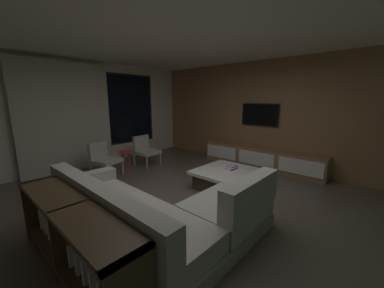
{
  "coord_description": "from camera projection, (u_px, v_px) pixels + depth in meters",
  "views": [
    {
      "loc": [
        -2.47,
        -2.29,
        1.74
      ],
      "look_at": [
        1.01,
        0.85,
        0.79
      ],
      "focal_mm": 20.69,
      "sensor_mm": 36.0,
      "label": 1
    }
  ],
  "objects": [
    {
      "name": "floor",
      "position": [
        189.0,
        207.0,
        3.65
      ],
      "size": [
        9.2,
        9.2,
        0.0
      ],
      "primitive_type": "plane",
      "color": "#564C44"
    },
    {
      "name": "mounted_tv",
      "position": [
        260.0,
        115.0,
        5.69
      ],
      "size": [
        0.05,
        0.98,
        0.57
      ],
      "color": "black"
    },
    {
      "name": "ceiling",
      "position": [
        189.0,
        30.0,
        3.11
      ],
      "size": [
        8.2,
        8.2,
        0.0
      ],
      "primitive_type": "plane",
      "color": "silver"
    },
    {
      "name": "accent_chair_near_window",
      "position": [
        145.0,
        149.0,
        5.91
      ],
      "size": [
        0.58,
        0.6,
        0.78
      ],
      "color": "#B2ADA0",
      "rests_on": "floor"
    },
    {
      "name": "media_wall",
      "position": [
        271.0,
        115.0,
        5.6
      ],
      "size": [
        0.12,
        7.8,
        2.7
      ],
      "color": "#8E6642",
      "rests_on": "floor"
    },
    {
      "name": "console_table_behind_couch",
      "position": [
        73.0,
        236.0,
        2.19
      ],
      "size": [
        0.4,
        2.1,
        0.74
      ],
      "color": "#463421",
      "rests_on": "floor"
    },
    {
      "name": "back_wall_with_window",
      "position": [
        85.0,
        115.0,
        5.71
      ],
      "size": [
        6.6,
        0.3,
        2.7
      ],
      "color": "silver",
      "rests_on": "floor"
    },
    {
      "name": "side_stool",
      "position": [
        125.0,
        155.0,
        5.54
      ],
      "size": [
        0.32,
        0.32,
        0.46
      ],
      "color": "red",
      "rests_on": "floor"
    },
    {
      "name": "coffee_table",
      "position": [
        228.0,
        179.0,
        4.39
      ],
      "size": [
        1.16,
        1.16,
        0.36
      ],
      "color": "#463421",
      "rests_on": "floor"
    },
    {
      "name": "media_console",
      "position": [
        261.0,
        159.0,
        5.65
      ],
      "size": [
        0.46,
        3.1,
        0.52
      ],
      "color": "#8E6642",
      "rests_on": "floor"
    },
    {
      "name": "sectional_couch",
      "position": [
        155.0,
        216.0,
        2.79
      ],
      "size": [
        1.98,
        2.5,
        0.82
      ],
      "color": "gray",
      "rests_on": "floor"
    },
    {
      "name": "accent_chair_by_curtain",
      "position": [
        103.0,
        157.0,
        5.07
      ],
      "size": [
        0.68,
        0.69,
        0.78
      ],
      "color": "#B2ADA0",
      "rests_on": "floor"
    },
    {
      "name": "book_stack_on_coffee_table",
      "position": [
        231.0,
        167.0,
        4.46
      ],
      "size": [
        0.27,
        0.18,
        0.08
      ],
      "color": "#C69CCD",
      "rests_on": "coffee_table"
    }
  ]
}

